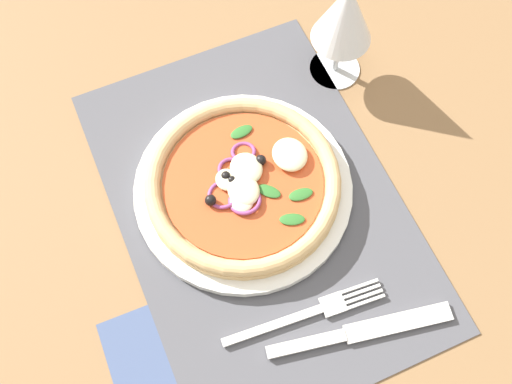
% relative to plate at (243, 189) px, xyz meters
% --- Properties ---
extents(ground_plane, '(1.90, 1.40, 0.02)m').
position_rel_plate_xyz_m(ground_plane, '(0.02, 0.01, -0.02)').
color(ground_plane, olive).
extents(placemat, '(0.46, 0.31, 0.00)m').
position_rel_plate_xyz_m(placemat, '(0.02, 0.01, -0.01)').
color(placemat, '#4C4C51').
rests_on(placemat, ground_plane).
extents(plate, '(0.25, 0.25, 0.01)m').
position_rel_plate_xyz_m(plate, '(0.00, 0.00, 0.00)').
color(plate, silver).
rests_on(plate, placemat).
extents(pizza, '(0.22, 0.22, 0.03)m').
position_rel_plate_xyz_m(pizza, '(-0.00, 0.00, 0.02)').
color(pizza, tan).
rests_on(pizza, plate).
extents(fork, '(0.03, 0.18, 0.00)m').
position_rel_plate_xyz_m(fork, '(0.16, 0.01, -0.00)').
color(fork, silver).
rests_on(fork, placemat).
extents(knife, '(0.05, 0.20, 0.01)m').
position_rel_plate_xyz_m(knife, '(0.20, 0.05, -0.00)').
color(knife, silver).
rests_on(knife, placemat).
extents(wine_glass, '(0.07, 0.07, 0.15)m').
position_rel_plate_xyz_m(wine_glass, '(-0.11, 0.18, 0.09)').
color(wine_glass, silver).
rests_on(wine_glass, ground_plane).
extents(napkin, '(0.16, 0.15, 0.00)m').
position_rel_plate_xyz_m(napkin, '(0.16, -0.13, -0.01)').
color(napkin, '#425175').
rests_on(napkin, ground_plane).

